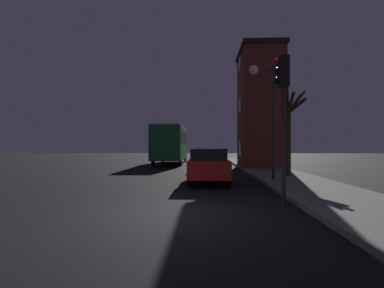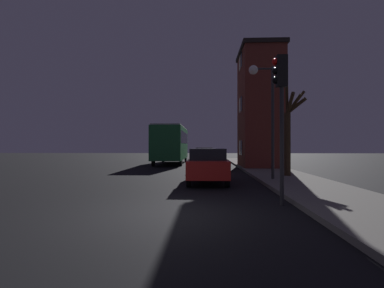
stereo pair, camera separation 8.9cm
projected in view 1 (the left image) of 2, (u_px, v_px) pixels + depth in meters
The scene contains 10 objects.
ground_plane at pixel (161, 214), 7.50m from camera, with size 120.00×120.00×0.00m, color black.
sidewalk at pixel (376, 212), 7.29m from camera, with size 3.18×60.00×0.15m.
brick_building at pixel (260, 108), 22.83m from camera, with size 3.12×5.16×8.89m.
streetlamp at pixel (265, 99), 14.03m from camera, with size 1.18×0.43×5.34m.
traffic_light at pixel (282, 98), 8.56m from camera, with size 0.43×0.24×4.29m.
bare_tree at pixel (289, 131), 15.45m from camera, with size 1.20×1.30×4.77m.
bus at pixel (171, 142), 28.00m from camera, with size 2.54×9.25×3.47m.
car_near_lane at pixel (208, 165), 13.62m from camera, with size 1.75×4.26×1.57m.
car_mid_lane at pixel (208, 159), 20.94m from camera, with size 1.87×3.89×1.48m.
car_far_lane at pixel (204, 155), 30.93m from camera, with size 1.87×4.70×1.51m.
Camera 1 is at (1.07, -7.47, 1.71)m, focal length 28.00 mm.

